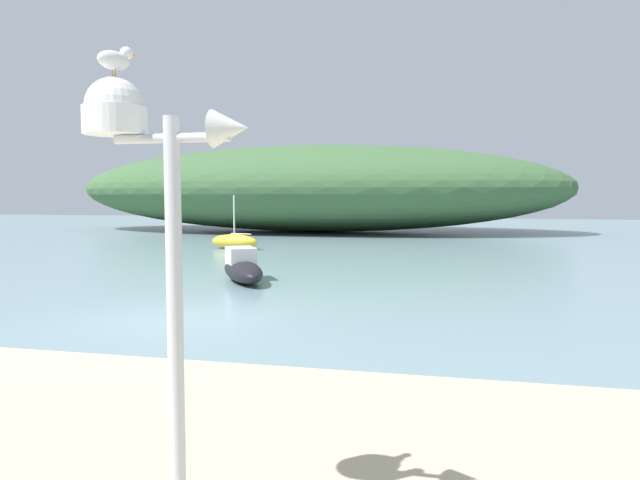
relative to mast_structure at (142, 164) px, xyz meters
name	(u,v)px	position (x,y,z in m)	size (l,w,h in m)	color
ground_plane	(177,320)	(-3.63, 7.72, -2.94)	(120.00, 120.00, 0.00)	gray
distant_hill	(313,189)	(-8.19, 39.54, 0.29)	(37.62, 15.14, 6.45)	#3D6038
mast_structure	(142,164)	(0.00, 0.00, 0.00)	(1.27, 0.47, 3.38)	silver
seagull_on_radar	(116,59)	(-0.20, 0.02, 0.77)	(0.22, 0.33, 0.24)	orange
motorboat_far_left	(242,268)	(-4.26, 13.53, -2.52)	(2.72, 3.60, 1.05)	black
sailboat_east_reach	(234,241)	(-8.60, 24.07, -2.55)	(2.74, 1.36, 2.73)	gold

